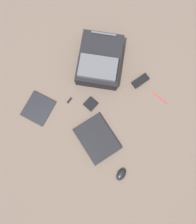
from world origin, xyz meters
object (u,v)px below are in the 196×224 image
at_px(book_blue, 38,109).
at_px(power_brick, 140,81).
at_px(computer_mouse, 121,175).
at_px(backpack, 100,61).
at_px(laptop, 97,139).
at_px(usb_stick, 69,100).
at_px(pen_black, 160,98).
at_px(earbud_pouch, 91,104).

xyz_separation_m(book_blue, power_brick, (0.42, 0.74, 0.01)).
distance_m(book_blue, power_brick, 0.85).
bearing_deg(computer_mouse, backpack, 134.71).
bearing_deg(book_blue, computer_mouse, 6.65).
xyz_separation_m(backpack, computer_mouse, (0.73, -0.51, -0.05)).
height_order(backpack, power_brick, backpack).
bearing_deg(power_brick, backpack, -159.26).
bearing_deg(laptop, computer_mouse, -11.41).
bearing_deg(power_brick, usb_stick, -119.89).
xyz_separation_m(computer_mouse, pen_black, (-0.19, 0.65, -0.02)).
relative_size(computer_mouse, usb_stick, 1.73).
distance_m(backpack, pen_black, 0.56).
xyz_separation_m(laptop, book_blue, (-0.50, -0.16, -0.01)).
height_order(laptop, book_blue, laptop).
distance_m(power_brick, usb_stick, 0.59).
bearing_deg(usb_stick, backpack, 96.11).
xyz_separation_m(backpack, pen_black, (0.54, 0.14, -0.07)).
height_order(laptop, computer_mouse, computer_mouse).
bearing_deg(usb_stick, book_blue, -119.97).
relative_size(book_blue, usb_stick, 5.02).
height_order(laptop, power_brick, same).
distance_m(computer_mouse, usb_stick, 0.70).
bearing_deg(power_brick, pen_black, 2.35).
height_order(computer_mouse, power_brick, computer_mouse).
xyz_separation_m(laptop, power_brick, (-0.08, 0.58, 0.00)).
xyz_separation_m(computer_mouse, usb_stick, (-0.69, 0.13, -0.02)).
height_order(backpack, pen_black, backpack).
relative_size(laptop, usb_stick, 6.90).
bearing_deg(book_blue, pen_black, 49.77).
bearing_deg(backpack, usb_stick, -83.89).
xyz_separation_m(power_brick, earbud_pouch, (-0.15, -0.42, -0.01)).
distance_m(book_blue, pen_black, 0.98).
distance_m(power_brick, pen_black, 0.21).
bearing_deg(pen_black, usb_stick, -133.83).
bearing_deg(book_blue, usb_stick, 60.03).
distance_m(laptop, book_blue, 0.52).
bearing_deg(pen_black, power_brick, -177.65).
bearing_deg(backpack, computer_mouse, -35.09).
height_order(laptop, usb_stick, laptop).
height_order(power_brick, usb_stick, power_brick).
height_order(power_brick, earbud_pouch, power_brick).
distance_m(pen_black, usb_stick, 0.73).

